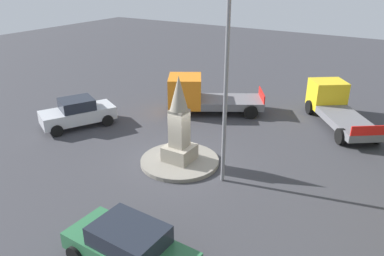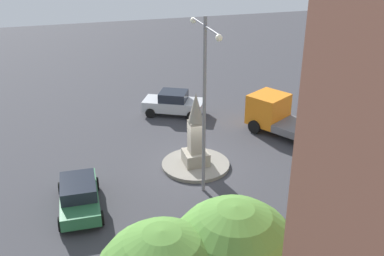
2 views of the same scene
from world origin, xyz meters
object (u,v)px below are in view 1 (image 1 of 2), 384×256
truck_yellow_parked_right (335,105)px  car_silver_waiting (78,112)px  monument (179,126)px  truck_orange_parked_left (201,95)px  streetlamp (227,63)px  car_green_far_side (129,246)px

truck_yellow_parked_right → car_silver_waiting: bearing=-145.2°
monument → truck_orange_parked_left: monument is taller
streetlamp → car_green_far_side: (-0.06, -5.84, -4.32)m
streetlamp → truck_yellow_parked_right: (2.43, 9.38, -4.12)m
car_silver_waiting → car_green_far_side: size_ratio=1.05×
monument → car_green_far_side: monument is taller
monument → car_silver_waiting: 7.42m
monument → car_green_far_side: (2.33, -6.16, -1.09)m
monument → streetlamp: streetlamp is taller
monument → car_silver_waiting: monument is taller
monument → truck_yellow_parked_right: 10.30m
monument → streetlamp: bearing=-7.7°
streetlamp → car_green_far_side: streetlamp is taller
streetlamp → truck_orange_parked_left: bearing=127.0°
car_silver_waiting → truck_orange_parked_left: size_ratio=0.72×
monument → car_silver_waiting: (-7.32, 0.62, -1.04)m
car_green_far_side → truck_yellow_parked_right: (2.49, 15.22, 0.20)m
car_green_far_side → truck_orange_parked_left: 13.32m
streetlamp → truck_yellow_parked_right: size_ratio=1.40×
truck_yellow_parked_right → truck_orange_parked_left: size_ratio=0.99×
monument → truck_yellow_parked_right: size_ratio=0.66×
car_green_far_side → truck_yellow_parked_right: size_ratio=0.69×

